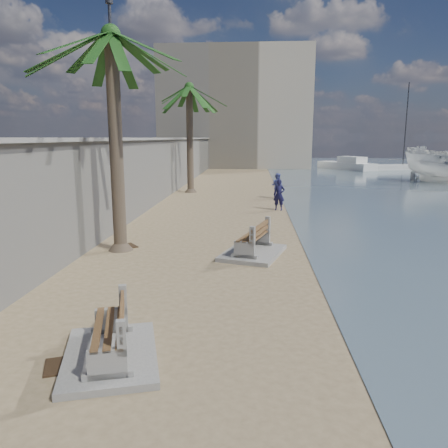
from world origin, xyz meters
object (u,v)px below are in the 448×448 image
object	(u,v)px
person_b	(277,184)
bench_far	(253,241)
palm_mid	(111,37)
palm_back	(189,88)
bench_near	(110,337)
person_a	(279,193)
sailboat_west	(403,167)
yacht_far	(346,166)

from	to	relation	value
person_b	bench_far	bearing A→B (deg)	110.22
palm_mid	palm_back	size ratio (longest dim) A/B	0.98
bench_near	bench_far	world-z (taller)	bench_far
person_b	palm_back	bearing A→B (deg)	1.45
bench_far	person_a	size ratio (longest dim) A/B	1.52
bench_near	palm_mid	world-z (taller)	palm_mid
palm_back	sailboat_west	distance (m)	31.44
palm_mid	yacht_far	bearing A→B (deg)	68.50
palm_mid	person_a	distance (m)	11.55
palm_mid	person_a	bearing A→B (deg)	56.18
sailboat_west	palm_mid	bearing A→B (deg)	-119.46
palm_back	person_b	distance (m)	8.55
bench_near	palm_back	distance (m)	23.40
yacht_far	person_b	bearing A→B (deg)	128.71
person_b	yacht_far	bearing A→B (deg)	-83.63
bench_near	sailboat_west	size ratio (longest dim) A/B	0.26
bench_far	person_b	size ratio (longest dim) A/B	1.62
person_b	yacht_far	distance (m)	27.05
palm_back	person_a	bearing A→B (deg)	-52.05
bench_far	yacht_far	distance (m)	39.97
bench_near	person_b	size ratio (longest dim) A/B	1.48
bench_near	sailboat_west	world-z (taller)	sailboat_west
bench_far	palm_back	distance (m)	17.45
palm_mid	palm_back	world-z (taller)	palm_back
person_b	yacht_far	xyz separation A→B (m)	(9.30, 25.39, -0.49)
palm_mid	person_b	xyz separation A→B (m)	(5.74, 12.78, -5.70)
bench_near	person_a	xyz separation A→B (m)	(3.64, 15.41, 0.50)
bench_far	person_b	world-z (taller)	person_b
bench_far	palm_back	world-z (taller)	palm_back
person_a	person_b	xyz separation A→B (m)	(0.14, 4.42, -0.06)
bench_far	sailboat_west	world-z (taller)	sailboat_west
sailboat_west	yacht_far	bearing A→B (deg)	175.91
bench_far	palm_mid	distance (m)	7.48
palm_back	person_b	xyz separation A→B (m)	(5.63, -2.63, -5.87)
bench_near	person_b	bearing A→B (deg)	79.22
bench_near	person_b	distance (m)	20.19
bench_far	yacht_far	world-z (taller)	yacht_far
person_a	bench_far	bearing A→B (deg)	-84.77
person_a	person_b	size ratio (longest dim) A/B	1.07
bench_near	palm_mid	size ratio (longest dim) A/B	0.33
bench_near	bench_far	bearing A→B (deg)	70.81
palm_mid	yacht_far	world-z (taller)	palm_mid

